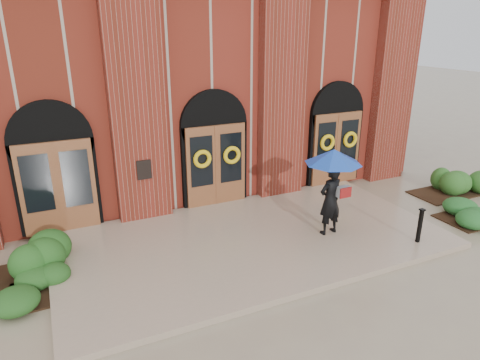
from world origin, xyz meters
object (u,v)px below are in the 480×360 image
hedge_wall_right (456,181)px  metal_post (420,225)px  hedge_wall_left (27,261)px  man_with_umbrella (332,175)px

hedge_wall_right → metal_post: bearing=-150.8°
metal_post → hedge_wall_left: bearing=163.4°
hedge_wall_left → hedge_wall_right: 13.39m
metal_post → hedge_wall_left: 9.55m
man_with_umbrella → hedge_wall_right: size_ratio=0.80×
hedge_wall_left → hedge_wall_right: (13.39, -0.37, -0.02)m
man_with_umbrella → hedge_wall_left: bearing=-16.6°
man_with_umbrella → hedge_wall_right: (6.03, 0.96, -1.42)m
metal_post → hedge_wall_left: metal_post is taller
metal_post → hedge_wall_right: size_ratio=0.32×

